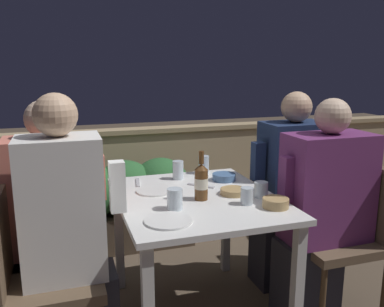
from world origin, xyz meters
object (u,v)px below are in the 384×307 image
object	(u,v)px
chair_left_near	(27,266)
person_purple_stripe	(321,212)
person_white_polo	(71,233)
beer_bottle	(201,181)
chair_left_far	(18,240)
person_coral_top	(58,218)
person_navy_jumper	(288,190)
potted_plant	(331,184)
chair_right_far	(314,202)
chair_right_near	(350,223)

from	to	relation	value
chair_left_near	person_purple_stripe	size ratio (longest dim) A/B	0.70
person_white_polo	person_purple_stripe	distance (m)	1.32
chair_left_near	beer_bottle	xyz separation A→B (m)	(0.87, 0.10, 0.29)
chair_left_far	person_coral_top	size ratio (longest dim) A/B	0.70
person_white_polo	chair_left_far	distance (m)	0.43
person_navy_jumper	potted_plant	bearing A→B (deg)	34.27
chair_right_far	chair_left_far	bearing A→B (deg)	-178.75
chair_right_near	person_purple_stripe	size ratio (longest dim) A/B	0.70
chair_left_far	person_navy_jumper	bearing A→B (deg)	1.41
person_navy_jumper	person_coral_top	bearing A→B (deg)	-178.39
chair_right_near	chair_right_far	world-z (taller)	same
chair_right_far	beer_bottle	bearing A→B (deg)	-163.79
chair_left_near	person_purple_stripe	bearing A→B (deg)	-1.05
person_coral_top	chair_left_near	bearing A→B (deg)	-114.36
person_purple_stripe	potted_plant	world-z (taller)	person_purple_stripe
chair_right_near	chair_left_near	bearing A→B (deg)	179.07
chair_left_far	potted_plant	size ratio (longest dim) A/B	1.13
person_white_polo	person_coral_top	distance (m)	0.32
chair_right_far	potted_plant	size ratio (longest dim) A/B	1.13
person_navy_jumper	potted_plant	distance (m)	0.84
person_white_polo	person_coral_top	xyz separation A→B (m)	(-0.06, 0.31, -0.03)
person_navy_jumper	chair_left_near	bearing A→B (deg)	-167.12
chair_right_near	person_coral_top	bearing A→B (deg)	167.83
person_navy_jumper	person_purple_stripe	bearing A→B (deg)	-93.00
person_coral_top	person_purple_stripe	xyz separation A→B (m)	(1.38, -0.34, -0.00)
person_white_polo	chair_left_far	world-z (taller)	person_white_polo
person_purple_stripe	chair_right_near	bearing A→B (deg)	0.00
chair_left_near	person_white_polo	xyz separation A→B (m)	(0.20, 0.00, 0.13)
chair_left_near	chair_right_near	bearing A→B (deg)	-0.93
person_coral_top	person_navy_jumper	size ratio (longest dim) A/B	0.99
chair_left_near	person_navy_jumper	bearing A→B (deg)	12.88
chair_left_near	chair_right_far	size ratio (longest dim) A/B	1.00
chair_right_near	potted_plant	distance (m)	0.98
potted_plant	person_purple_stripe	bearing A→B (deg)	-129.74
person_purple_stripe	chair_right_far	xyz separation A→B (m)	(0.22, 0.38, -0.09)
potted_plant	beer_bottle	bearing A→B (deg)	-152.06
chair_right_far	person_white_polo	bearing A→B (deg)	-167.13
person_white_polo	person_purple_stripe	xyz separation A→B (m)	(1.32, -0.03, -0.04)
person_white_polo	beer_bottle	distance (m)	0.69
person_navy_jumper	potted_plant	size ratio (longest dim) A/B	1.63
person_purple_stripe	chair_right_far	distance (m)	0.45
person_white_polo	person_navy_jumper	size ratio (longest dim) A/B	1.04
chair_right_near	beer_bottle	xyz separation A→B (m)	(-0.86, 0.13, 0.29)
person_coral_top	chair_right_near	bearing A→B (deg)	-12.17
person_coral_top	person_purple_stripe	world-z (taller)	person_coral_top
person_purple_stripe	person_navy_jumper	distance (m)	0.38
chair_right_far	beer_bottle	xyz separation A→B (m)	(-0.88, -0.25, 0.29)
chair_right_near	person_purple_stripe	bearing A→B (deg)	-180.00
chair_right_near	potted_plant	world-z (taller)	chair_right_near
chair_left_near	person_navy_jumper	xyz separation A→B (m)	(1.54, 0.35, 0.10)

